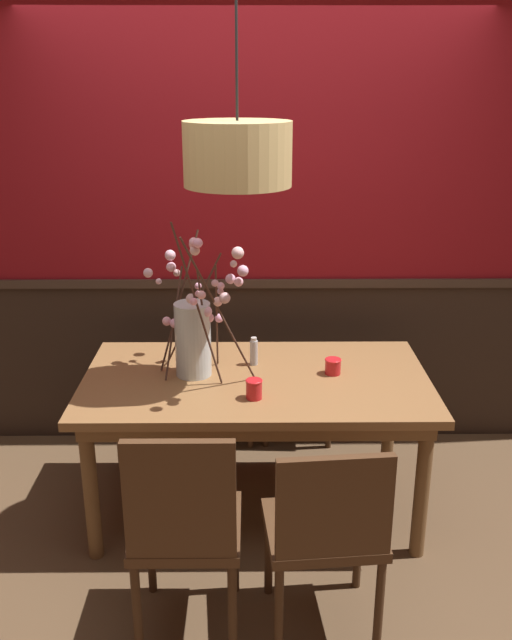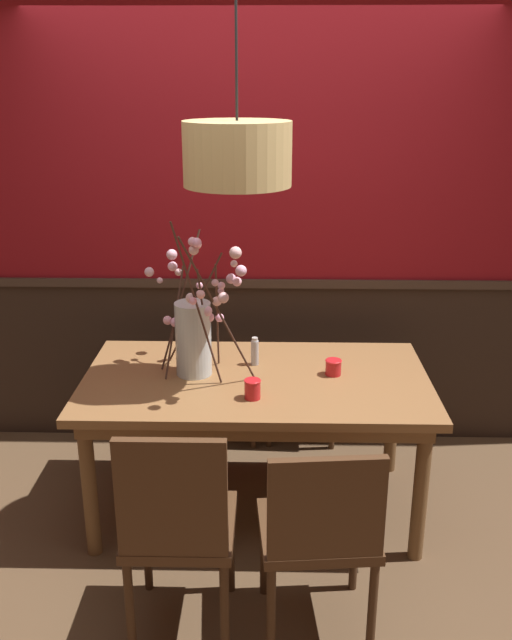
{
  "view_description": "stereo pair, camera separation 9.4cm",
  "coord_description": "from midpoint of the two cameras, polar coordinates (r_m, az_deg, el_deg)",
  "views": [
    {
      "loc": [
        -0.03,
        -3.1,
        2.14
      ],
      "look_at": [
        0.0,
        0.0,
        1.05
      ],
      "focal_mm": 38.5,
      "sensor_mm": 36.0,
      "label": 1
    },
    {
      "loc": [
        0.07,
        -3.1,
        2.14
      ],
      "look_at": [
        0.0,
        0.0,
        1.05
      ],
      "focal_mm": 38.5,
      "sensor_mm": 36.0,
      "label": 2
    }
  ],
  "objects": [
    {
      "name": "vase_with_blossoms",
      "position": [
        3.36,
        -5.95,
        -1.13
      ],
      "size": [
        0.55,
        0.69,
        0.8
      ],
      "color": "silver",
      "rests_on": "dining_table"
    },
    {
      "name": "dining_table",
      "position": [
        3.43,
        -0.79,
        -6.03
      ],
      "size": [
        1.7,
        0.95,
        0.75
      ],
      "color": "olive",
      "rests_on": "ground"
    },
    {
      "name": "chair_near_side_right",
      "position": [
        2.78,
        4.9,
        -16.84
      ],
      "size": [
        0.49,
        0.45,
        0.88
      ],
      "color": "#4C301C",
      "rests_on": "ground"
    },
    {
      "name": "pendant_lamp",
      "position": [
        3.08,
        -2.45,
        13.61
      ],
      "size": [
        0.48,
        0.48,
        0.94
      ],
      "color": "tan"
    },
    {
      "name": "chair_near_side_left",
      "position": [
        2.74,
        -6.97,
        -16.51
      ],
      "size": [
        0.43,
        0.43,
        0.96
      ],
      "color": "#4C301C",
      "rests_on": "ground"
    },
    {
      "name": "ground_plane",
      "position": [
        3.77,
        -0.74,
        -15.23
      ],
      "size": [
        24.0,
        24.0,
        0.0
      ],
      "primitive_type": "plane",
      "color": "brown"
    },
    {
      "name": "chair_far_side_left",
      "position": [
        4.29,
        -4.0,
        -2.56
      ],
      "size": [
        0.48,
        0.46,
        0.95
      ],
      "color": "#4C301C",
      "rests_on": "ground"
    },
    {
      "name": "condiment_bottle",
      "position": [
        3.51,
        -0.95,
        -2.65
      ],
      "size": [
        0.04,
        0.04,
        0.15
      ],
      "color": "#ADADB2",
      "rests_on": "dining_table"
    },
    {
      "name": "candle_holder_nearer_edge",
      "position": [
        3.43,
        5.63,
        -3.85
      ],
      "size": [
        0.08,
        0.08,
        0.08
      ],
      "color": "red",
      "rests_on": "dining_table"
    },
    {
      "name": "chair_far_side_right",
      "position": [
        4.29,
        2.86,
        -2.82
      ],
      "size": [
        0.46,
        0.42,
        0.91
      ],
      "color": "#4C301C",
      "rests_on": "ground"
    },
    {
      "name": "candle_holder_nearer_center",
      "position": [
        3.16,
        -1.02,
        -5.76
      ],
      "size": [
        0.08,
        0.08,
        0.09
      ],
      "color": "red",
      "rests_on": "dining_table"
    },
    {
      "name": "back_wall",
      "position": [
        4.02,
        -0.77,
        7.5
      ],
      "size": [
        4.88,
        0.14,
        2.64
      ],
      "color": "#2D2119",
      "rests_on": "ground"
    }
  ]
}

